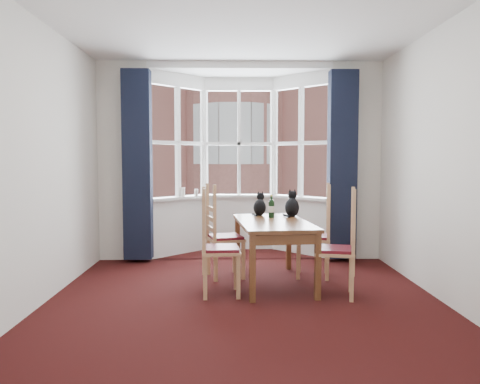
{
  "coord_description": "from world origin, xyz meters",
  "views": [
    {
      "loc": [
        -0.13,
        -4.41,
        1.44
      ],
      "look_at": [
        -0.02,
        1.05,
        1.05
      ],
      "focal_mm": 35.0,
      "sensor_mm": 36.0,
      "label": 1
    }
  ],
  "objects_px": {
    "chair_left_near": "(212,251)",
    "chair_left_far": "(218,239)",
    "dining_table": "(273,228)",
    "chair_right_far": "(320,238)",
    "candle_tall": "(183,192)",
    "chair_right_near": "(344,252)",
    "cat_right": "(292,206)",
    "candle_short": "(196,193)",
    "cat_left": "(260,206)",
    "wine_bottle": "(271,208)"
  },
  "relations": [
    {
      "from": "candle_short",
      "to": "cat_left",
      "type": "bearing_deg",
      "value": -53.44
    },
    {
      "from": "cat_left",
      "to": "cat_right",
      "type": "xyz_separation_m",
      "value": [
        0.39,
        -0.11,
        0.01
      ]
    },
    {
      "from": "dining_table",
      "to": "wine_bottle",
      "type": "bearing_deg",
      "value": 88.52
    },
    {
      "from": "chair_left_far",
      "to": "wine_bottle",
      "type": "relative_size",
      "value": 3.33
    },
    {
      "from": "chair_left_near",
      "to": "chair_right_near",
      "type": "distance_m",
      "value": 1.38
    },
    {
      "from": "cat_right",
      "to": "candle_short",
      "type": "height_order",
      "value": "cat_right"
    },
    {
      "from": "chair_left_near",
      "to": "cat_right",
      "type": "height_order",
      "value": "cat_right"
    },
    {
      "from": "dining_table",
      "to": "candle_tall",
      "type": "xyz_separation_m",
      "value": [
        -1.2,
        1.71,
        0.3
      ]
    },
    {
      "from": "cat_left",
      "to": "candle_short",
      "type": "height_order",
      "value": "cat_left"
    },
    {
      "from": "chair_left_near",
      "to": "chair_right_far",
      "type": "bearing_deg",
      "value": 29.55
    },
    {
      "from": "chair_left_near",
      "to": "candle_short",
      "type": "height_order",
      "value": "candle_short"
    },
    {
      "from": "cat_right",
      "to": "chair_right_far",
      "type": "bearing_deg",
      "value": -21.59
    },
    {
      "from": "wine_bottle",
      "to": "candle_short",
      "type": "distance_m",
      "value": 1.76
    },
    {
      "from": "candle_tall",
      "to": "candle_short",
      "type": "bearing_deg",
      "value": 8.62
    },
    {
      "from": "chair_right_far",
      "to": "cat_left",
      "type": "bearing_deg",
      "value": 161.61
    },
    {
      "from": "chair_right_near",
      "to": "cat_right",
      "type": "relative_size",
      "value": 2.69
    },
    {
      "from": "chair_right_near",
      "to": "candle_tall",
      "type": "height_order",
      "value": "candle_tall"
    },
    {
      "from": "chair_right_near",
      "to": "chair_right_far",
      "type": "xyz_separation_m",
      "value": [
        -0.09,
        0.82,
        0.0
      ]
    },
    {
      "from": "chair_left_far",
      "to": "chair_right_near",
      "type": "distance_m",
      "value": 1.56
    },
    {
      "from": "dining_table",
      "to": "chair_right_far",
      "type": "height_order",
      "value": "chair_right_far"
    },
    {
      "from": "chair_right_far",
      "to": "candle_tall",
      "type": "distance_m",
      "value": 2.34
    },
    {
      "from": "cat_left",
      "to": "chair_left_far",
      "type": "bearing_deg",
      "value": -153.94
    },
    {
      "from": "cat_left",
      "to": "wine_bottle",
      "type": "bearing_deg",
      "value": -61.74
    },
    {
      "from": "cat_left",
      "to": "chair_right_far",
      "type": "bearing_deg",
      "value": -18.39
    },
    {
      "from": "dining_table",
      "to": "chair_right_near",
      "type": "relative_size",
      "value": 1.64
    },
    {
      "from": "chair_left_far",
      "to": "candle_short",
      "type": "height_order",
      "value": "candle_short"
    },
    {
      "from": "chair_left_far",
      "to": "chair_right_far",
      "type": "bearing_deg",
      "value": 0.58
    },
    {
      "from": "chair_left_near",
      "to": "chair_right_far",
      "type": "xyz_separation_m",
      "value": [
        1.29,
        0.73,
        0.0
      ]
    },
    {
      "from": "cat_left",
      "to": "wine_bottle",
      "type": "distance_m",
      "value": 0.27
    },
    {
      "from": "wine_bottle",
      "to": "candle_tall",
      "type": "height_order",
      "value": "candle_tall"
    },
    {
      "from": "candle_tall",
      "to": "cat_left",
      "type": "bearing_deg",
      "value": -47.06
    },
    {
      "from": "chair_left_near",
      "to": "chair_right_near",
      "type": "height_order",
      "value": "same"
    },
    {
      "from": "dining_table",
      "to": "chair_left_far",
      "type": "relative_size",
      "value": 1.64
    },
    {
      "from": "chair_left_far",
      "to": "chair_right_far",
      "type": "relative_size",
      "value": 1.0
    },
    {
      "from": "chair_right_near",
      "to": "candle_short",
      "type": "bearing_deg",
      "value": 127.03
    },
    {
      "from": "cat_right",
      "to": "wine_bottle",
      "type": "height_order",
      "value": "cat_right"
    },
    {
      "from": "chair_left_near",
      "to": "chair_left_far",
      "type": "relative_size",
      "value": 1.0
    },
    {
      "from": "chair_right_far",
      "to": "cat_left",
      "type": "height_order",
      "value": "cat_left"
    },
    {
      "from": "chair_left_near",
      "to": "chair_right_far",
      "type": "relative_size",
      "value": 1.0
    },
    {
      "from": "dining_table",
      "to": "cat_left",
      "type": "relative_size",
      "value": 4.91
    },
    {
      "from": "cat_right",
      "to": "candle_short",
      "type": "relative_size",
      "value": 3.06
    },
    {
      "from": "chair_left_far",
      "to": "candle_tall",
      "type": "distance_m",
      "value": 1.6
    },
    {
      "from": "candle_tall",
      "to": "chair_right_near",
      "type": "bearing_deg",
      "value": -49.52
    },
    {
      "from": "chair_left_far",
      "to": "cat_right",
      "type": "xyz_separation_m",
      "value": [
        0.91,
        0.14,
        0.39
      ]
    },
    {
      "from": "chair_left_near",
      "to": "chair_left_far",
      "type": "distance_m",
      "value": 0.72
    },
    {
      "from": "chair_right_near",
      "to": "candle_short",
      "type": "distance_m",
      "value": 2.86
    },
    {
      "from": "dining_table",
      "to": "cat_right",
      "type": "distance_m",
      "value": 0.56
    },
    {
      "from": "cat_left",
      "to": "candle_tall",
      "type": "height_order",
      "value": "cat_left"
    },
    {
      "from": "wine_bottle",
      "to": "candle_tall",
      "type": "bearing_deg",
      "value": 130.84
    },
    {
      "from": "chair_left_far",
      "to": "chair_right_near",
      "type": "bearing_deg",
      "value": -31.12
    }
  ]
}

